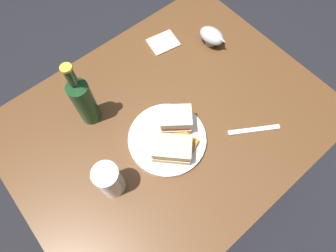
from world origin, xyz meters
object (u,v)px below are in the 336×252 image
pint_glass (110,181)px  gravy_boat (212,36)px  sandwich_half_right (175,120)px  cider_bottle (83,100)px  fork (254,130)px  sandwich_half_left (172,149)px  plate (167,139)px  napkin (163,43)px

pint_glass → gravy_boat: (0.63, 0.22, -0.02)m
sandwich_half_right → cider_bottle: (-0.19, 0.22, 0.06)m
cider_bottle → fork: cider_bottle is taller
pint_glass → fork: pint_glass is taller
sandwich_half_left → gravy_boat: sandwich_half_left is taller
sandwich_half_right → fork: size_ratio=0.70×
sandwich_half_right → gravy_boat: sandwich_half_right is taller
gravy_boat → cider_bottle: bearing=176.7°
plate → gravy_boat: gravy_boat is taller
gravy_boat → sandwich_half_left: bearing=-148.6°
sandwich_half_right → fork: sandwich_half_right is taller
plate → pint_glass: size_ratio=1.82×
cider_bottle → pint_glass: bearing=-108.6°
napkin → cider_bottle: bearing=-167.2°
sandwich_half_left → plate: bearing=67.1°
cider_bottle → napkin: cider_bottle is taller
plate → fork: (0.25, -0.16, -0.00)m
gravy_boat → cider_bottle: 0.55m
sandwich_half_left → napkin: (0.28, 0.38, -0.04)m
fork → sandwich_half_left: bearing=-170.8°
sandwich_half_right → pint_glass: size_ratio=0.88×
pint_glass → cider_bottle: 0.27m
sandwich_half_left → fork: bearing=-22.9°
sandwich_half_left → cider_bottle: bearing=113.3°
pint_glass → gravy_boat: size_ratio=1.19×
pint_glass → plate: bearing=2.7°
fork → gravy_boat: bearing=100.0°
plate → cider_bottle: 0.30m
napkin → sandwich_half_right: bearing=-123.7°
cider_bottle → napkin: bearing=12.8°
napkin → fork: napkin is taller
sandwich_half_right → napkin: 0.38m
napkin → fork: 0.49m
plate → napkin: plate is taller
plate → gravy_boat: size_ratio=2.16×
sandwich_half_right → napkin: bearing=56.3°
plate → fork: size_ratio=1.45×
plate → sandwich_half_left: size_ratio=1.86×
pint_glass → napkin: size_ratio=1.30×
fork → pint_glass: bearing=-165.5°
gravy_boat → cider_bottle: cider_bottle is taller
pint_glass → fork: (0.48, -0.15, -0.06)m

